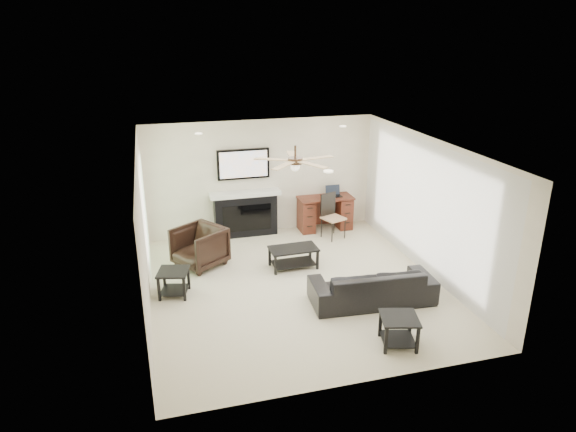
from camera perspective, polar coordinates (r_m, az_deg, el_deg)
name	(u,v)px	position (r m, az deg, el deg)	size (l,w,h in m)	color
room_shell	(306,193)	(8.62, 2.02, 2.56)	(5.50, 5.54, 2.52)	beige
sofa	(372,285)	(8.65, 9.35, -7.61)	(2.04, 0.80, 0.59)	black
armchair	(199,247)	(9.89, -9.81, -3.39)	(0.83, 0.85, 0.78)	black
coffee_table	(293,258)	(9.75, 0.60, -4.64)	(0.90, 0.50, 0.40)	black
end_table_near	(398,331)	(7.66, 12.17, -12.37)	(0.52, 0.52, 0.45)	black
end_table_left	(174,283)	(8.98, -12.55, -7.26)	(0.50, 0.50, 0.45)	black
fireplace_unit	(245,194)	(11.03, -4.77, 2.47)	(1.52, 0.34, 1.91)	black
desk	(325,213)	(11.57, 4.12, 0.34)	(1.22, 0.56, 0.76)	#401A10
desk_chair	(333,217)	(11.05, 5.07, -0.08)	(0.42, 0.44, 0.97)	black
laptop	(334,192)	(11.46, 5.16, 2.73)	(0.33, 0.24, 0.23)	black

